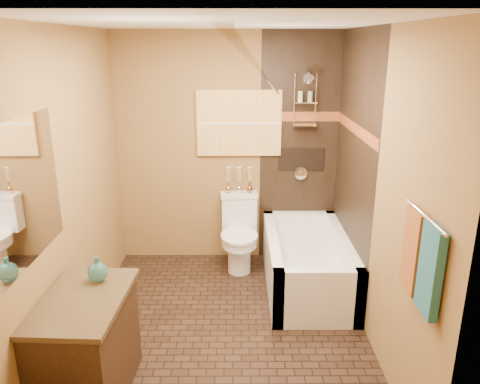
{
  "coord_description": "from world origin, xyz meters",
  "views": [
    {
      "loc": [
        0.11,
        -3.48,
        2.37
      ],
      "look_at": [
        0.13,
        0.4,
        1.13
      ],
      "focal_mm": 35.0,
      "sensor_mm": 36.0,
      "label": 1
    }
  ],
  "objects_px": {
    "sunset_painting": "(239,123)",
    "vanity": "(87,348)",
    "toilet": "(239,233)",
    "bathtub": "(307,267)"
  },
  "relations": [
    {
      "from": "vanity",
      "to": "bathtub",
      "type": "bearing_deg",
      "value": 44.19
    },
    {
      "from": "sunset_painting",
      "to": "bathtub",
      "type": "bearing_deg",
      "value": -46.89
    },
    {
      "from": "bathtub",
      "to": "vanity",
      "type": "height_order",
      "value": "vanity"
    },
    {
      "from": "sunset_painting",
      "to": "bathtub",
      "type": "height_order",
      "value": "sunset_painting"
    },
    {
      "from": "bathtub",
      "to": "toilet",
      "type": "height_order",
      "value": "toilet"
    },
    {
      "from": "bathtub",
      "to": "vanity",
      "type": "distance_m",
      "value": 2.3
    },
    {
      "from": "vanity",
      "to": "toilet",
      "type": "bearing_deg",
      "value": 65.0
    },
    {
      "from": "sunset_painting",
      "to": "toilet",
      "type": "relative_size",
      "value": 1.13
    },
    {
      "from": "bathtub",
      "to": "toilet",
      "type": "bearing_deg",
      "value": 145.81
    },
    {
      "from": "sunset_painting",
      "to": "vanity",
      "type": "xyz_separation_m",
      "value": [
        -1.05,
        -2.24,
        -1.16
      ]
    }
  ]
}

